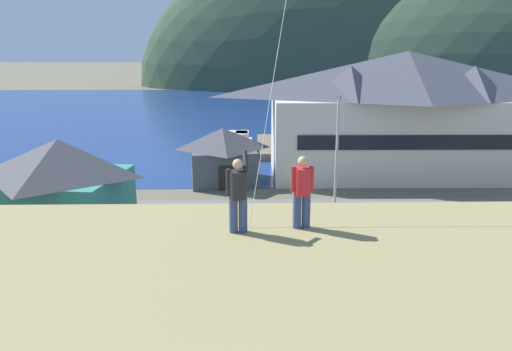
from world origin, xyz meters
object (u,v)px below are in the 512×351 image
at_px(moored_boat_wharfside, 238,145).
at_px(moored_boat_inner_slip, 242,145).
at_px(harbor_lodge, 404,111).
at_px(person_kite_flyer, 238,193).
at_px(storage_shed_near_lot, 63,192).
at_px(parking_light_pole, 337,152).
at_px(parked_car_mid_row_near, 364,229).
at_px(storage_shed_waterside, 223,154).
at_px(person_companion, 302,190).
at_px(parked_car_front_row_red, 458,273).
at_px(wharf_dock, 274,146).
at_px(parked_car_mid_row_center, 260,281).
at_px(parked_car_back_row_left, 135,281).
at_px(moored_boat_outer_mooring, 306,139).
at_px(parked_car_front_row_end, 249,236).

distance_m(moored_boat_wharfside, moored_boat_inner_slip, 0.44).
distance_m(harbor_lodge, person_kite_flyer, 31.24).
height_order(storage_shed_near_lot, person_kite_flyer, person_kite_flyer).
bearing_deg(parking_light_pole, moored_boat_wharfside, 106.63).
xyz_separation_m(harbor_lodge, parked_car_mid_row_near, (-6.59, -15.05, -4.24)).
bearing_deg(person_kite_flyer, moored_boat_inner_slip, 90.21).
bearing_deg(moored_boat_wharfside, storage_shed_waterside, -95.22).
bearing_deg(person_companion, parked_car_front_row_red, 45.87).
bearing_deg(harbor_lodge, wharf_dock, 133.85).
bearing_deg(parked_car_mid_row_near, person_companion, -110.50).
distance_m(parked_car_mid_row_center, parking_light_pole, 11.12).
bearing_deg(parked_car_back_row_left, wharf_dock, 76.35).
xyz_separation_m(harbor_lodge, moored_boat_outer_mooring, (-6.33, 12.10, -4.59)).
bearing_deg(harbor_lodge, parked_car_back_row_left, -130.15).
bearing_deg(storage_shed_waterside, parked_car_back_row_left, -98.61).
distance_m(parked_car_front_row_red, person_kite_flyer, 13.72).
distance_m(parked_car_mid_row_center, parked_car_mid_row_near, 7.98).
height_order(storage_shed_near_lot, parked_car_back_row_left, storage_shed_near_lot).
xyz_separation_m(storage_shed_near_lot, parked_car_front_row_red, (18.58, -5.84, -1.96)).
relative_size(moored_boat_wharfside, parked_car_mid_row_near, 1.99).
relative_size(moored_boat_outer_mooring, parked_car_front_row_end, 1.81).
xyz_separation_m(parked_car_mid_row_center, parked_car_front_row_red, (8.41, 0.53, 0.00)).
relative_size(storage_shed_waterside, moored_boat_inner_slip, 1.02).
distance_m(moored_boat_inner_slip, person_companion, 37.72).
distance_m(harbor_lodge, moored_boat_wharfside, 16.93).
xyz_separation_m(moored_boat_outer_mooring, moored_boat_inner_slip, (-6.78, -3.08, 0.00)).
xyz_separation_m(storage_shed_waterside, parked_car_front_row_red, (10.75, -18.29, -1.17)).
distance_m(harbor_lodge, parked_car_mid_row_near, 16.97).
bearing_deg(parked_car_front_row_red, parked_car_mid_row_near, 118.51).
relative_size(storage_shed_waterside, wharf_dock, 0.57).
relative_size(moored_boat_wharfside, parked_car_front_row_red, 1.96).
relative_size(parking_light_pole, person_companion, 4.36).
distance_m(moored_boat_inner_slip, parked_car_mid_row_center, 29.76).
relative_size(parked_car_front_row_red, person_kite_flyer, 2.30).
relative_size(parked_car_mid_row_center, parking_light_pole, 0.57).
bearing_deg(moored_boat_inner_slip, parked_car_back_row_left, -98.21).
xyz_separation_m(wharf_dock, parked_car_back_row_left, (-7.50, -30.89, 0.71)).
bearing_deg(person_kite_flyer, parked_car_front_row_end, 88.53).
bearing_deg(parked_car_mid_row_center, parked_car_mid_row_near, 45.28).
relative_size(moored_boat_outer_mooring, parking_light_pole, 1.01).
relative_size(wharf_dock, parked_car_mid_row_near, 2.47).
bearing_deg(moored_boat_wharfside, moored_boat_inner_slip, -4.33).
relative_size(harbor_lodge, storage_shed_near_lot, 3.14).
bearing_deg(person_kite_flyer, harbor_lodge, 65.42).
bearing_deg(person_kite_flyer, storage_shed_near_lot, 123.88).
height_order(parked_car_front_row_red, parking_light_pole, parking_light_pole).
relative_size(storage_shed_near_lot, parked_car_front_row_end, 1.68).
bearing_deg(harbor_lodge, storage_shed_waterside, -172.53).
relative_size(storage_shed_waterside, parked_car_mid_row_near, 1.40).
bearing_deg(parked_car_back_row_left, person_companion, -51.81).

